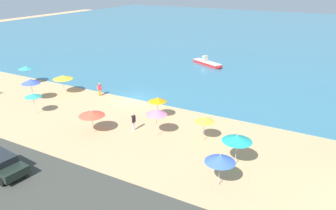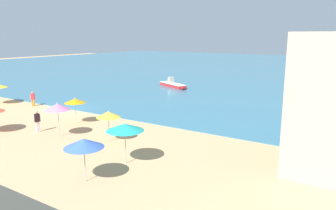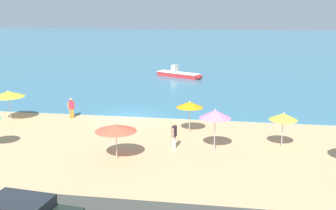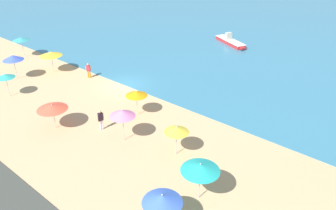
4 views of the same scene
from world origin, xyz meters
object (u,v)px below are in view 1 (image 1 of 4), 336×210
Objects in this scene: beach_umbrella_1 at (31,81)px; parked_car_0 at (1,164)px; beach_umbrella_5 at (204,119)px; bather_0 at (100,89)px; beach_umbrella_9 at (33,95)px; beach_umbrella_0 at (158,100)px; beach_umbrella_6 at (220,159)px; skiff_nearshore at (207,63)px; bather_2 at (133,121)px; beach_umbrella_7 at (92,114)px; beach_umbrella_8 at (237,139)px; beach_umbrella_4 at (26,68)px; beach_umbrella_2 at (157,112)px; beach_umbrella_3 at (63,77)px.

parked_car_0 is at bearing -48.09° from beach_umbrella_1.
bather_0 is at bearing 163.38° from beach_umbrella_5.
parked_car_0 is at bearing -51.92° from beach_umbrella_9.
beach_umbrella_0 is 0.94× the size of beach_umbrella_6.
beach_umbrella_5 reaches higher than skiff_nearshore.
beach_umbrella_9 is at bearing -170.61° from beach_umbrella_5.
skiff_nearshore is (11.33, 24.66, -1.96)m from beach_umbrella_1.
parked_car_0 is at bearing -112.26° from bather_2.
beach_umbrella_9 is 11.35m from parked_car_0.
beach_umbrella_7 is at bearing -3.28° from beach_umbrella_9.
beach_umbrella_0 is 12.26m from beach_umbrella_6.
beach_umbrella_8 reaches higher than skiff_nearshore.
beach_umbrella_9 is (-21.29, 2.64, -0.06)m from beach_umbrella_6.
beach_umbrella_8 is at bearing -11.34° from beach_umbrella_4.
parked_car_0 is 0.76× the size of skiff_nearshore.
beach_umbrella_7 is 3.82m from bather_2.
beach_umbrella_3 is (-15.67, 4.23, -0.23)m from beach_umbrella_2.
beach_umbrella_7 is 0.93× the size of beach_umbrella_8.
beach_umbrella_6 is (9.46, -7.80, 0.10)m from beach_umbrella_0.
beach_umbrella_5 is at bearing -68.12° from skiff_nearshore.
bather_0 is at bearing 72.69° from beach_umbrella_9.
beach_umbrella_2 reaches higher than skiff_nearshore.
parked_car_0 is at bearing -43.98° from beach_umbrella_4.
beach_umbrella_3 is at bearing 107.92° from beach_umbrella_9.
beach_umbrella_6 is at bearing -57.94° from beach_umbrella_5.
bather_2 is at bearing -3.35° from beach_umbrella_1.
beach_umbrella_7 reaches higher than skiff_nearshore.
beach_umbrella_6 is at bearing -11.88° from beach_umbrella_1.
beach_umbrella_5 is 6.59m from beach_umbrella_6.
beach_umbrella_9 reaches higher than parked_car_0.
beach_umbrella_3 is 1.03× the size of beach_umbrella_5.
beach_umbrella_3 is at bearing 161.74° from bather_2.
bather_0 is at bearing 159.58° from beach_umbrella_8.
beach_umbrella_0 reaches higher than beach_umbrella_7.
beach_umbrella_8 is (0.18, 3.08, 0.15)m from beach_umbrella_6.
beach_umbrella_3 reaches higher than parked_car_0.
beach_umbrella_8 is 1.57× the size of bather_0.
beach_umbrella_8 is at bearing 1.17° from beach_umbrella_9.
beach_umbrella_7 is at bearing -22.12° from beach_umbrella_4.
beach_umbrella_4 is 11.51m from bather_0.
beach_umbrella_1 is 3.76m from beach_umbrella_3.
beach_umbrella_6 is 0.95× the size of beach_umbrella_8.
bather_2 is at bearing -82.79° from skiff_nearshore.
beach_umbrella_0 is 22.41m from skiff_nearshore.
skiff_nearshore is at bearing 65.32° from beach_umbrella_1.
parked_car_0 is (-10.83, -11.82, -1.22)m from beach_umbrella_5.
bather_2 is at bearing -13.50° from beach_umbrella_4.
beach_umbrella_7 reaches higher than bather_0.
beach_umbrella_6 is at bearing -9.44° from beach_umbrella_7.
beach_umbrella_0 reaches higher than bather_2.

